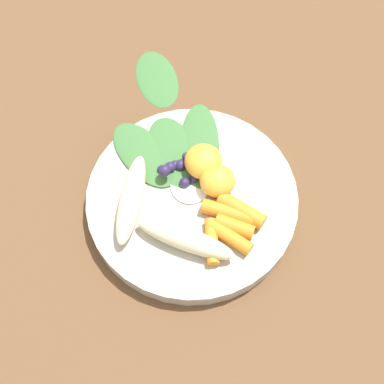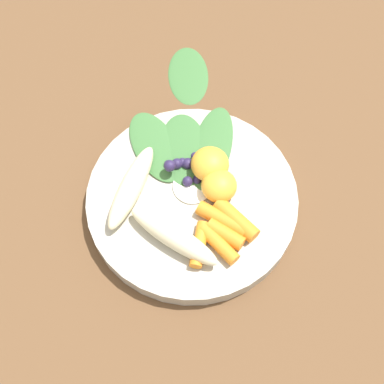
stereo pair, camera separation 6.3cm
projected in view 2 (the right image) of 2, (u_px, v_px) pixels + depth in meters
name	position (u px, v px, depth m)	size (l,w,h in m)	color
ground_plane	(192.00, 204.00, 0.66)	(2.40, 2.40, 0.00)	brown
bowl	(192.00, 200.00, 0.65)	(0.26, 0.26, 0.02)	#B2AD9E
banana_peeled_left	(174.00, 236.00, 0.60)	(0.12, 0.03, 0.03)	beige
banana_peeled_right	(131.00, 187.00, 0.63)	(0.12, 0.03, 0.03)	beige
orange_segment_near	(210.00, 164.00, 0.64)	(0.05, 0.05, 0.04)	#F4A833
orange_segment_far	(219.00, 186.00, 0.63)	(0.04, 0.04, 0.03)	#F4A833
carrot_front	(199.00, 245.00, 0.60)	(0.02, 0.02, 0.05)	orange
carrot_mid_left	(219.00, 244.00, 0.60)	(0.02, 0.02, 0.06)	orange
carrot_mid_right	(225.00, 234.00, 0.61)	(0.02, 0.02, 0.05)	orange
carrot_rear	(222.00, 219.00, 0.62)	(0.02, 0.02, 0.06)	orange
carrot_small	(236.00, 220.00, 0.62)	(0.02, 0.02, 0.06)	orange
blueberry_pile	(181.00, 167.00, 0.65)	(0.05, 0.04, 0.03)	#2D234C
coconut_shred_patch	(190.00, 186.00, 0.65)	(0.05, 0.05, 0.00)	white
kale_leaf_left	(212.00, 148.00, 0.67)	(0.13, 0.05, 0.01)	#3D7038
kale_leaf_right	(184.00, 150.00, 0.67)	(0.11, 0.06, 0.01)	#3D7038
kale_leaf_rear	(156.00, 146.00, 0.67)	(0.11, 0.06, 0.01)	#3D7038
kale_leaf_stray	(188.00, 74.00, 0.76)	(0.11, 0.06, 0.01)	#3D7038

